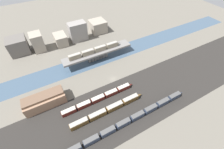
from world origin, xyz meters
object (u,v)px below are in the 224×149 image
object	(u,v)px
train_yard_near	(132,119)
warehouse_building	(45,100)
train_yard_mid	(108,110)
train_yard_far	(100,98)
train_on_bridge	(95,50)

from	to	relation	value
train_yard_near	warehouse_building	world-z (taller)	warehouse_building
warehouse_building	train_yard_mid	bearing A→B (deg)	-36.59
train_yard_near	train_yard_far	distance (m)	25.61
train_on_bridge	warehouse_building	xyz separation A→B (m)	(-48.30, -25.75, -5.86)
train_yard_near	warehouse_building	distance (m)	57.27
train_yard_near	train_on_bridge	bearing A→B (deg)	85.50
train_yard_mid	warehouse_building	bearing A→B (deg)	143.41
train_on_bridge	warehouse_building	distance (m)	55.05
train_yard_far	warehouse_building	distance (m)	35.79
warehouse_building	train_yard_far	bearing A→B (deg)	-23.13
train_yard_mid	train_yard_far	xyz separation A→B (m)	(-0.80, 10.95, -0.35)
train_yard_near	train_yard_mid	bearing A→B (deg)	128.03
train_yard_mid	train_yard_far	size ratio (longest dim) A/B	0.97
train_yard_far	train_yard_near	bearing A→B (deg)	-65.78
train_yard_near	train_yard_far	size ratio (longest dim) A/B	1.58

